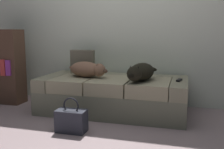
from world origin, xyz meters
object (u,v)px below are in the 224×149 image
object	(u,v)px
dog_tan	(88,69)
dog_dark	(141,72)
tv_remote	(179,80)
throw_pillow	(83,62)
couch	(113,95)
handbag	(71,120)
bookshelf	(4,67)

from	to	relation	value
dog_tan	dog_dark	bearing A→B (deg)	-7.22
tv_remote	throw_pillow	bearing A→B (deg)	-179.25
couch	throw_pillow	bearing A→B (deg)	154.37
tv_remote	dog_tan	bearing A→B (deg)	-166.50
dog_dark	dog_tan	bearing A→B (deg)	172.78
dog_tan	throw_pillow	xyz separation A→B (m)	(-0.19, 0.31, 0.07)
throw_pillow	dog_dark	bearing A→B (deg)	-23.32
couch	handbag	xyz separation A→B (m)	(-0.23, -0.83, -0.10)
throw_pillow	handbag	bearing A→B (deg)	-74.64
couch	dog_tan	world-z (taller)	dog_tan
throw_pillow	handbag	world-z (taller)	throw_pillow
dog_tan	bookshelf	size ratio (longest dim) A/B	0.55
throw_pillow	bookshelf	world-z (taller)	bookshelf
dog_tan	throw_pillow	world-z (taller)	throw_pillow
dog_tan	handbag	world-z (taller)	dog_tan
dog_dark	tv_remote	xyz separation A→B (m)	(0.46, 0.13, -0.10)
dog_tan	tv_remote	xyz separation A→B (m)	(1.19, 0.04, -0.09)
throw_pillow	handbag	size ratio (longest dim) A/B	0.90
couch	tv_remote	xyz separation A→B (m)	(0.85, -0.01, 0.25)
tv_remote	handbag	bearing A→B (deg)	-131.37
dog_dark	handbag	distance (m)	1.03
throw_pillow	bookshelf	size ratio (longest dim) A/B	0.31
couch	bookshelf	size ratio (longest dim) A/B	1.74
throw_pillow	bookshelf	xyz separation A→B (m)	(-1.17, -0.22, -0.08)
couch	dog_dark	distance (m)	0.54
couch	dog_tan	distance (m)	0.48
throw_pillow	couch	bearing A→B (deg)	-25.63
tv_remote	handbag	size ratio (longest dim) A/B	0.40
throw_pillow	bookshelf	distance (m)	1.20
tv_remote	bookshelf	distance (m)	2.56
bookshelf	dog_tan	bearing A→B (deg)	-3.37
couch	dog_dark	bearing A→B (deg)	-20.04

